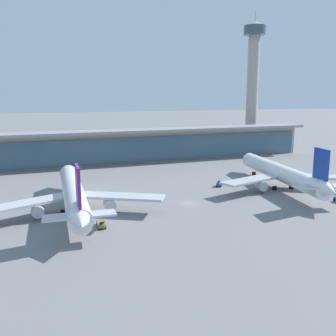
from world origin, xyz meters
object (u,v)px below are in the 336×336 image
object	(u,v)px
service_truck_mid_apron_blue	(219,184)
service_truck_near_nose_olive	(101,224)
airliner_centre_stand	(282,173)
airliner_left_stand	(73,193)
control_tower	(253,76)

from	to	relation	value
service_truck_mid_apron_blue	service_truck_near_nose_olive	bearing A→B (deg)	-150.52
airliner_centre_stand	service_truck_near_nose_olive	world-z (taller)	airliner_centre_stand
airliner_left_stand	airliner_centre_stand	xyz separation A→B (m)	(67.96, 1.43, 0.00)
service_truck_mid_apron_blue	control_tower	world-z (taller)	control_tower
control_tower	airliner_left_stand	bearing A→B (deg)	-142.02
service_truck_mid_apron_blue	control_tower	distance (m)	106.93
service_truck_mid_apron_blue	control_tower	xyz separation A→B (m)	(62.65, 76.73, 40.26)
airliner_left_stand	control_tower	bearing A→B (deg)	37.98
airliner_left_stand	control_tower	size ratio (longest dim) A/B	0.82
service_truck_near_nose_olive	airliner_left_stand	bearing A→B (deg)	106.37
service_truck_mid_apron_blue	control_tower	size ratio (longest dim) A/B	0.04
airliner_centre_stand	control_tower	size ratio (longest dim) A/B	0.81
service_truck_near_nose_olive	control_tower	world-z (taller)	control_tower
control_tower	service_truck_near_nose_olive	bearing A→B (deg)	-136.57
airliner_centre_stand	control_tower	world-z (taller)	control_tower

